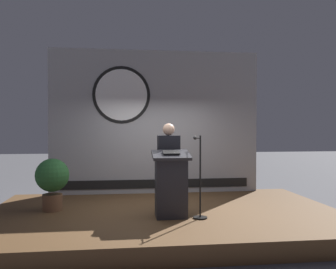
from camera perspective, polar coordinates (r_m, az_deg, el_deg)
The scene contains 7 objects.
ground_plane at distance 6.84m, azimuth -0.43°, elevation -14.37°, with size 40.00×40.00×0.00m, color #4C4C51.
stage_platform at distance 6.80m, azimuth -0.43°, elevation -13.15°, with size 6.40×4.00×0.30m, color brown.
banner_display at distance 8.43m, azimuth -2.11°, elevation 2.04°, with size 4.86×0.12×3.33m.
podium at distance 6.18m, azimuth 0.48°, elevation -7.92°, with size 0.64×0.50×1.14m.
speaker_person at distance 6.62m, azimuth 0.10°, elevation -5.04°, with size 0.40×0.26×1.60m.
microphone_stand at distance 6.19m, azimuth 4.99°, elevation -8.51°, with size 0.24×0.59×1.39m.
potted_plant at distance 7.01m, azimuth -17.82°, elevation -6.72°, with size 0.61×0.61×0.96m.
Camera 1 is at (-0.79, -6.55, 1.81)m, focal length 38.57 mm.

